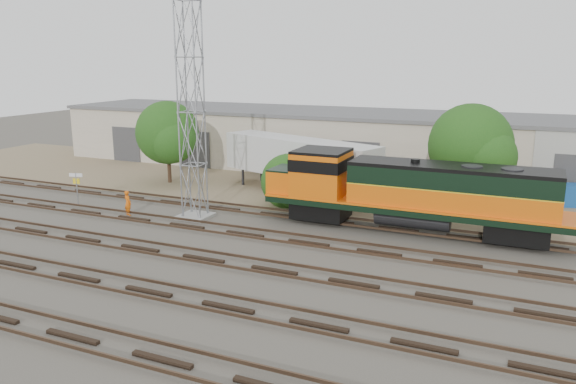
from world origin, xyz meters
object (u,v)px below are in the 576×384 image
at_px(signal_tower, 192,116).
at_px(locomotive, 408,191).
at_px(semi_trailer, 302,160).
at_px(worker, 128,203).

bearing_deg(signal_tower, locomotive, 10.83).
xyz_separation_m(signal_tower, semi_trailer, (3.86, 8.75, -3.93)).
height_order(locomotive, worker, locomotive).
bearing_deg(locomotive, signal_tower, -169.17).
relative_size(signal_tower, worker, 8.09).
distance_m(worker, semi_trailer, 13.09).
bearing_deg(locomotive, worker, -167.70).
bearing_deg(signal_tower, semi_trailer, 66.19).
bearing_deg(semi_trailer, signal_tower, -93.93).
relative_size(locomotive, signal_tower, 1.33).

